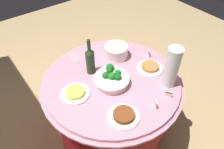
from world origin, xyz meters
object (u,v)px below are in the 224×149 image
(decorative_fruit_vase, at_px, (171,69))
(serving_tongs, at_px, (74,57))
(label_placard_rear, at_px, (169,94))
(plate_stack, at_px, (116,51))
(wine_bottle, at_px, (90,60))
(food_plate_peanuts, at_px, (150,67))
(food_plate_stir_fry, at_px, (124,116))
(label_placard_front, at_px, (149,53))
(food_plate_fried_egg, at_px, (75,93))
(label_placard_mid, at_px, (156,104))
(broccoli_bowl, at_px, (112,79))

(decorative_fruit_vase, bearing_deg, serving_tongs, 30.09)
(label_placard_rear, bearing_deg, plate_stack, 0.76)
(plate_stack, distance_m, serving_tongs, 0.38)
(plate_stack, xyz_separation_m, decorative_fruit_vase, (-0.52, -0.11, 0.10))
(wine_bottle, xyz_separation_m, food_plate_peanuts, (-0.27, -0.42, -0.11))
(food_plate_stir_fry, distance_m, label_placard_front, 0.72)
(food_plate_stir_fry, height_order, label_placard_rear, label_placard_rear)
(wine_bottle, distance_m, food_plate_fried_egg, 0.29)
(plate_stack, relative_size, label_placard_front, 3.82)
(label_placard_front, bearing_deg, decorative_fruit_vase, 159.44)
(wine_bottle, bearing_deg, food_plate_fried_egg, 120.49)
(wine_bottle, height_order, label_placard_mid, wine_bottle)
(decorative_fruit_vase, height_order, label_placard_rear, decorative_fruit_vase)
(decorative_fruit_vase, height_order, label_placard_front, decorative_fruit_vase)
(decorative_fruit_vase, relative_size, food_plate_fried_egg, 1.55)
(food_plate_fried_egg, height_order, label_placard_front, label_placard_front)
(broccoli_bowl, bearing_deg, food_plate_stir_fry, 156.53)
(food_plate_stir_fry, bearing_deg, broccoli_bowl, -23.47)
(decorative_fruit_vase, relative_size, label_placard_mid, 6.18)
(plate_stack, distance_m, label_placard_rear, 0.62)
(broccoli_bowl, bearing_deg, label_placard_mid, -165.12)
(label_placard_front, distance_m, label_placard_mid, 0.59)
(plate_stack, distance_m, food_plate_peanuts, 0.34)
(broccoli_bowl, height_order, label_placard_rear, broccoli_bowl)
(label_placard_front, xyz_separation_m, label_placard_mid, (-0.45, 0.38, 0.00))
(food_plate_peanuts, bearing_deg, label_placard_rear, 159.33)
(label_placard_front, bearing_deg, plate_stack, 54.34)
(food_plate_fried_egg, xyz_separation_m, label_placard_rear, (-0.44, -0.54, 0.02))
(food_plate_fried_egg, height_order, label_placard_rear, label_placard_rear)
(food_plate_fried_egg, distance_m, label_placard_rear, 0.69)
(broccoli_bowl, height_order, label_placard_front, broccoli_bowl)
(decorative_fruit_vase, xyz_separation_m, label_placard_front, (0.35, -0.13, -0.12))
(label_placard_mid, bearing_deg, label_placard_rear, -86.93)
(decorative_fruit_vase, bearing_deg, label_placard_mid, 112.67)
(wine_bottle, bearing_deg, decorative_fruit_vase, -140.02)
(decorative_fruit_vase, distance_m, serving_tongs, 0.86)
(decorative_fruit_vase, bearing_deg, label_placard_rear, 132.98)
(label_placard_rear, bearing_deg, food_plate_peanuts, -20.67)
(label_placard_front, bearing_deg, label_placard_rear, 152.33)
(plate_stack, distance_m, food_plate_fried_egg, 0.56)
(broccoli_bowl, xyz_separation_m, label_placard_front, (0.07, -0.48, -0.01))
(food_plate_peanuts, relative_size, label_placard_mid, 4.00)
(serving_tongs, bearing_deg, food_plate_peanuts, -139.90)
(decorative_fruit_vase, bearing_deg, wine_bottle, 39.98)
(label_placard_rear, bearing_deg, broccoli_bowl, 33.28)
(food_plate_fried_egg, height_order, food_plate_peanuts, food_plate_peanuts)
(broccoli_bowl, relative_size, label_placard_front, 5.09)
(food_plate_fried_egg, bearing_deg, plate_stack, -71.67)
(plate_stack, bearing_deg, food_plate_peanuts, -158.17)
(decorative_fruit_vase, bearing_deg, plate_stack, 11.90)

